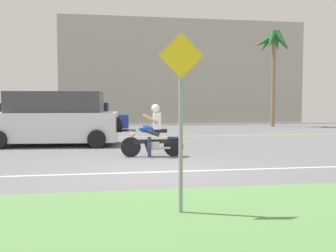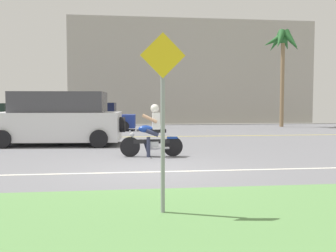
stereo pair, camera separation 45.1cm
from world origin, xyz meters
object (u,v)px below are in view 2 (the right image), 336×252
(suv_nearby, at_px, (59,119))
(street_sign, at_px, (163,106))
(parked_car_1, at_px, (97,117))
(palm_tree_0, at_px, (283,46))
(motorcyclist, at_px, (152,134))

(suv_nearby, xyz_separation_m, street_sign, (2.95, -9.33, 0.59))
(parked_car_1, xyz_separation_m, street_sign, (2.03, -16.59, 0.82))
(palm_tree_0, bearing_deg, motorcyclist, -127.12)
(suv_nearby, relative_size, palm_tree_0, 0.79)
(suv_nearby, height_order, parked_car_1, suv_nearby)
(suv_nearby, bearing_deg, motorcyclist, -46.94)
(suv_nearby, xyz_separation_m, palm_tree_0, (12.72, 9.03, 4.27))
(motorcyclist, xyz_separation_m, palm_tree_0, (9.47, 12.51, 4.58))
(parked_car_1, height_order, street_sign, street_sign)
(motorcyclist, distance_m, parked_car_1, 10.99)
(suv_nearby, bearing_deg, street_sign, -72.45)
(motorcyclist, relative_size, palm_tree_0, 0.30)
(motorcyclist, relative_size, parked_car_1, 0.43)
(parked_car_1, relative_size, palm_tree_0, 0.69)
(suv_nearby, distance_m, palm_tree_0, 16.17)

